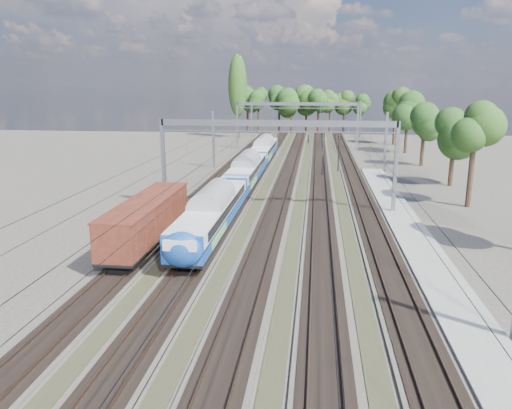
# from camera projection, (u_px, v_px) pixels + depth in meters

# --- Properties ---
(ground) EXTENTS (220.00, 220.00, 0.00)m
(ground) POSITION_uv_depth(u_px,v_px,m) (219.00, 381.00, 21.37)
(ground) COLOR #47423A
(ground) RESTS_ON ground
(track_bed) EXTENTS (21.00, 130.00, 0.34)m
(track_bed) POSITION_uv_depth(u_px,v_px,m) (285.00, 181.00, 64.77)
(track_bed) COLOR #47423A
(track_bed) RESTS_ON ground
(platform) EXTENTS (3.00, 70.00, 0.30)m
(platform) POSITION_uv_depth(u_px,v_px,m) (418.00, 244.00, 39.24)
(platform) COLOR gray
(platform) RESTS_ON ground
(catenary) EXTENTS (25.65, 130.00, 9.00)m
(catenary) POSITION_uv_depth(u_px,v_px,m) (292.00, 127.00, 70.66)
(catenary) COLOR slate
(catenary) RESTS_ON ground
(tree_belt) EXTENTS (40.55, 101.20, 11.49)m
(tree_belt) POSITION_uv_depth(u_px,v_px,m) (330.00, 105.00, 110.79)
(tree_belt) COLOR black
(tree_belt) RESTS_ON ground
(poplar) EXTENTS (4.40, 4.40, 19.04)m
(poplar) POSITION_uv_depth(u_px,v_px,m) (238.00, 86.00, 114.81)
(poplar) COLOR black
(poplar) RESTS_ON ground
(emu_train) EXTENTS (2.88, 61.02, 4.22)m
(emu_train) POSITION_uv_depth(u_px,v_px,m) (246.00, 168.00, 60.34)
(emu_train) COLOR black
(emu_train) RESTS_ON ground
(freight_boxcar) EXTENTS (2.91, 14.04, 3.62)m
(freight_boxcar) POSITION_uv_depth(u_px,v_px,m) (147.00, 219.00, 38.58)
(freight_boxcar) COLOR black
(freight_boxcar) RESTS_ON ground
(worker) EXTENTS (0.50, 0.71, 1.86)m
(worker) POSITION_uv_depth(u_px,v_px,m) (309.00, 139.00, 105.53)
(worker) COLOR black
(worker) RESTS_ON ground
(signal_near) EXTENTS (0.40, 0.37, 6.09)m
(signal_near) POSITION_uv_depth(u_px,v_px,m) (323.00, 149.00, 67.69)
(signal_near) COLOR black
(signal_near) RESTS_ON ground
(signal_far) EXTENTS (0.39, 0.36, 5.41)m
(signal_far) POSITION_uv_depth(u_px,v_px,m) (339.00, 148.00, 71.55)
(signal_far) COLOR black
(signal_far) RESTS_ON ground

